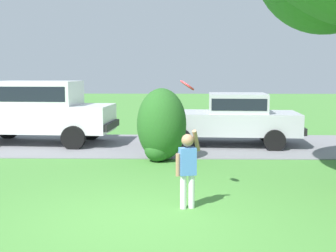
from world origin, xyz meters
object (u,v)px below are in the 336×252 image
parked_suv (37,109)px  frisbee (187,85)px  parked_sedan (230,117)px  child_thrower (188,165)px

parked_suv → frisbee: frisbee is taller
parked_sedan → frisbee: bearing=-103.7°
parked_sedan → child_thrower: size_ratio=3.51×
child_thrower → frisbee: 1.42m
parked_sedan → child_thrower: bearing=-102.3°
parked_sedan → parked_suv: 5.84m
child_thrower → parked_suv: bearing=124.1°
parked_suv → child_thrower: (4.44, -6.56, -0.36)m
parked_sedan → frisbee: (-1.39, -5.73, 1.11)m
parked_suv → child_thrower: parked_suv is taller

